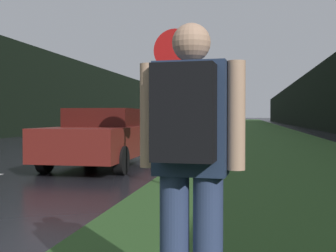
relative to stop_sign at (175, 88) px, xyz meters
The scene contains 11 objects.
grass_verge 31.26m from the stop_sign, 85.53° to the left, with size 6.00×240.00×0.02m, color #2D5123.
lane_stripe_c 7.93m from the stop_sign, 121.62° to the left, with size 0.12×3.00×0.01m, color silver.
lane_stripe_d 14.28m from the stop_sign, 106.61° to the left, with size 0.12×3.00×0.01m, color silver.
lane_stripe_e 21.05m from the stop_sign, 101.14° to the left, with size 0.12×3.00×0.01m, color silver.
lane_stripe_f 27.93m from the stop_sign, 98.36° to the left, with size 0.12×3.00×0.01m, color silver.
treeline_far_side 43.30m from the stop_sign, 108.22° to the left, with size 2.00×140.00×5.88m, color black.
treeline_near_side 41.99m from the stop_sign, 78.41° to the left, with size 2.00×140.00×5.86m, color black.
stop_sign is the anchor object (origin of this frame).
hitchhiker_with_backpack 5.01m from the stop_sign, 79.17° to the right, with size 0.63×0.44×1.82m.
car_passing_near 3.83m from the stop_sign, 128.76° to the left, with size 1.98×4.54×1.46m.
car_passing_far 30.91m from the stop_sign, 94.29° to the left, with size 1.97×4.03×1.29m.
Camera 1 is at (5.31, 1.58, 1.27)m, focal length 45.00 mm.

